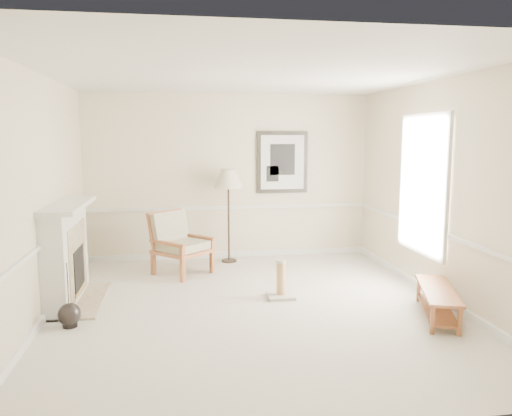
{
  "coord_description": "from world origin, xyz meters",
  "views": [
    {
      "loc": [
        -0.89,
        -6.03,
        2.15
      ],
      "look_at": [
        0.16,
        0.7,
        1.18
      ],
      "focal_mm": 35.0,
      "sensor_mm": 36.0,
      "label": 1
    }
  ],
  "objects": [
    {
      "name": "floor_vase",
      "position": [
        -2.15,
        -0.33,
        0.14
      ],
      "size": [
        0.26,
        0.26,
        0.76
      ],
      "rotation": [
        0.0,
        0.0,
        -0.32
      ],
      "color": "black",
      "rests_on": "ground"
    },
    {
      "name": "room",
      "position": [
        0.14,
        0.08,
        1.87
      ],
      "size": [
        5.04,
        5.54,
        2.92
      ],
      "color": "beige",
      "rests_on": "ground"
    },
    {
      "name": "scratching_post",
      "position": [
        0.44,
        0.34,
        0.16
      ],
      "size": [
        0.38,
        0.38,
        0.52
      ],
      "rotation": [
        0.0,
        0.0,
        -0.05
      ],
      "color": "beige",
      "rests_on": "ground"
    },
    {
      "name": "armchair",
      "position": [
        -0.93,
        1.81,
        0.53
      ],
      "size": [
        1.08,
        1.08,
        0.98
      ],
      "rotation": [
        0.0,
        0.0,
        0.77
      ],
      "color": "#A55C35",
      "rests_on": "ground"
    },
    {
      "name": "floor_lamp",
      "position": [
        -0.05,
        2.4,
        1.4
      ],
      "size": [
        0.62,
        0.62,
        1.61
      ],
      "rotation": [
        0.0,
        0.0,
        0.27
      ],
      "color": "black",
      "rests_on": "ground"
    },
    {
      "name": "fireplace",
      "position": [
        -2.34,
        0.6,
        0.64
      ],
      "size": [
        0.64,
        1.64,
        1.31
      ],
      "color": "white",
      "rests_on": "ground"
    },
    {
      "name": "bench",
      "position": [
        2.15,
        -0.68,
        0.24
      ],
      "size": [
        0.76,
        1.29,
        0.35
      ],
      "rotation": [
        0.0,
        0.0,
        -0.34
      ],
      "color": "#A55C35",
      "rests_on": "ground"
    },
    {
      "name": "ground",
      "position": [
        0.0,
        0.0,
        0.0
      ],
      "size": [
        5.5,
        5.5,
        0.0
      ],
      "primitive_type": "plane",
      "color": "silver",
      "rests_on": "ground"
    }
  ]
}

